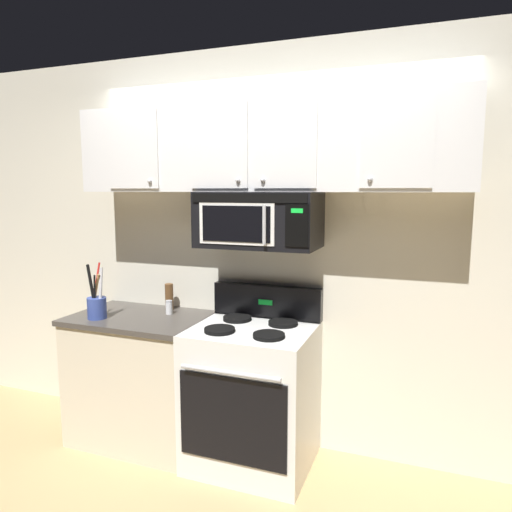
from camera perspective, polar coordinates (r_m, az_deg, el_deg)
name	(u,v)px	position (r m, az deg, el deg)	size (l,w,h in m)	color
ground_plane	(226,500)	(3.03, -3.67, -27.50)	(8.00, 8.00, 0.00)	tan
back_wall	(271,250)	(3.23, 1.87, 0.69)	(5.20, 0.10, 2.70)	silver
stove_range	(252,393)	(3.14, -0.44, -16.31)	(0.76, 0.69, 1.12)	white
over_range_microwave	(259,220)	(2.98, 0.34, 4.42)	(0.76, 0.43, 0.35)	black
upper_cabinets	(261,148)	(3.01, 0.56, 13.03)	(2.50, 0.36, 0.55)	silver
counter_segment	(142,377)	(3.52, -13.70, -14.10)	(0.93, 0.65, 0.90)	beige
utensil_crock_blue	(97,305)	(3.36, -18.77, -5.65)	(0.14, 0.13, 0.38)	#384C9E
salt_shaker	(169,307)	(3.36, -10.52, -6.15)	(0.05, 0.05, 0.10)	white
pepper_mill	(169,297)	(3.46, -10.49, -4.89)	(0.06, 0.06, 0.19)	brown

